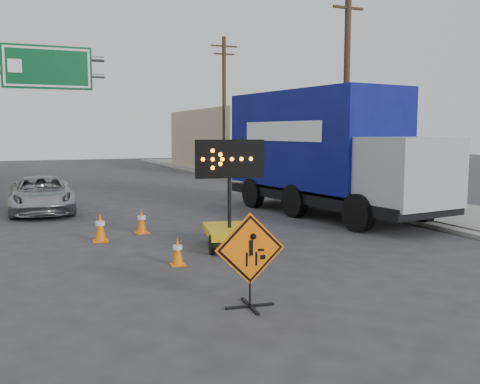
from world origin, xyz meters
TOP-DOWN VIEW (x-y plane):
  - ground at (0.00, 0.00)m, footprint 100.00×100.00m
  - curb_right at (7.20, 15.00)m, footprint 0.40×60.00m
  - sidewalk_right at (9.50, 15.00)m, footprint 4.00×60.00m
  - building_right_far at (13.00, 30.00)m, footprint 10.00×14.00m
  - highway_gantry at (-4.43, 17.96)m, footprint 6.18×0.38m
  - utility_pole_near at (8.00, 10.00)m, footprint 1.80×0.26m
  - utility_pole_far at (8.00, 24.00)m, footprint 1.80×0.26m
  - construction_sign at (-1.06, -0.81)m, footprint 1.21×0.86m
  - arrow_board at (0.33, 3.64)m, footprint 1.72×2.13m
  - pickup_truck at (-3.81, 11.88)m, footprint 2.30×4.78m
  - box_truck at (5.53, 7.49)m, footprint 3.91×9.51m
  - cone_a at (-1.39, 2.41)m, footprint 0.34×0.34m
  - cone_b at (-2.59, 5.70)m, footprint 0.43×0.43m
  - cone_c at (-1.32, 6.42)m, footprint 0.42×0.42m

SIDE VIEW (x-z plane):
  - ground at x=0.00m, z-range 0.00..0.00m
  - curb_right at x=7.20m, z-range 0.00..0.12m
  - sidewalk_right at x=9.50m, z-range 0.00..0.15m
  - cone_a at x=-1.39m, z-range 0.00..0.63m
  - cone_c at x=-1.32m, z-range 0.00..0.73m
  - cone_b at x=-2.59m, z-range 0.00..0.78m
  - arrow_board at x=0.33m, z-range -0.75..1.99m
  - pickup_truck at x=-3.81m, z-range 0.00..1.31m
  - construction_sign at x=-1.06m, z-range 0.05..1.66m
  - box_truck at x=5.53m, z-range -0.20..4.17m
  - building_right_far at x=13.00m, z-range 0.00..4.60m
  - utility_pole_near at x=8.00m, z-range 0.18..9.18m
  - utility_pole_far at x=8.00m, z-range 0.18..9.18m
  - highway_gantry at x=-4.43m, z-range 1.62..8.52m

